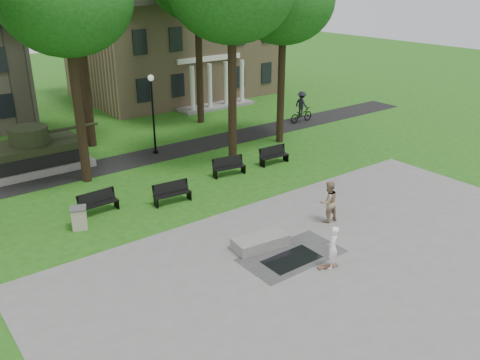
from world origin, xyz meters
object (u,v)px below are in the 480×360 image
object	(u,v)px
friend_watching	(328,202)
trash_bin	(79,218)
concrete_block	(260,242)
skateboarder	(332,247)
park_bench_0	(98,202)
cyclist	(301,110)

from	to	relation	value
friend_watching	trash_bin	distance (m)	10.65
friend_watching	trash_bin	world-z (taller)	friend_watching
trash_bin	concrete_block	bearing A→B (deg)	-49.26
skateboarder	park_bench_0	distance (m)	10.85
park_bench_0	cyclist	bearing A→B (deg)	14.68
skateboarder	cyclist	world-z (taller)	cyclist
park_bench_0	trash_bin	size ratio (longest dim) A/B	1.90
concrete_block	skateboarder	world-z (taller)	skateboarder
cyclist	trash_bin	bearing A→B (deg)	107.07
skateboarder	cyclist	distance (m)	20.01
friend_watching	trash_bin	bearing A→B (deg)	-27.56
concrete_block	friend_watching	bearing A→B (deg)	-0.07
concrete_block	trash_bin	xyz separation A→B (m)	(-5.08, 5.90, 0.24)
friend_watching	park_bench_0	distance (m)	10.28
skateboarder	concrete_block	bearing A→B (deg)	-101.94
trash_bin	park_bench_0	bearing A→B (deg)	38.80
cyclist	park_bench_0	distance (m)	18.78
concrete_block	friend_watching	world-z (taller)	friend_watching
skateboarder	trash_bin	xyz separation A→B (m)	(-6.21, 8.64, -0.36)
concrete_block	cyclist	world-z (taller)	cyclist
friend_watching	concrete_block	bearing A→B (deg)	6.09
concrete_block	park_bench_0	size ratio (longest dim) A/B	1.21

